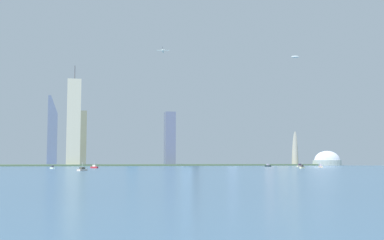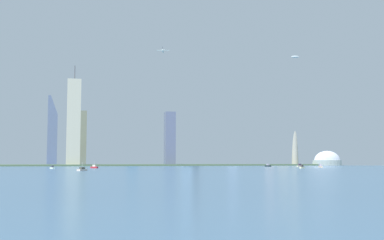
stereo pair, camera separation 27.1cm
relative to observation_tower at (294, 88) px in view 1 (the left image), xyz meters
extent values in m
plane|color=#3E6282|center=(-221.99, -524.84, -164.41)|extent=(6000.00, 6000.00, 0.00)
cube|color=#496245|center=(-221.99, 14.57, -162.90)|extent=(806.80, 69.68, 3.03)
cylinder|color=#A49F8F|center=(0.00, 0.00, -50.87)|extent=(14.18, 14.18, 227.07)
ellipsoid|color=#A9BABF|center=(0.00, 0.00, 62.66)|extent=(43.51, 43.51, 12.74)
torus|color=#A49F8F|center=(0.00, 0.00, 58.20)|extent=(39.53, 39.53, 2.55)
cone|color=silver|center=(0.00, 0.00, 117.85)|extent=(7.09, 7.09, 97.62)
cylinder|color=#939F9B|center=(71.83, 11.58, -158.77)|extent=(85.15, 85.15, 11.27)
ellipsoid|color=silver|center=(71.83, 11.58, -153.14)|extent=(80.89, 80.89, 61.37)
cube|color=#B8B49E|center=(-452.07, 2.21, -82.29)|extent=(25.40, 27.47, 164.23)
cylinder|color=#4C4C51|center=(-452.07, 2.21, 13.48)|extent=(1.60, 1.60, 27.32)
cube|color=#9BB5D4|center=(-213.82, 81.68, -93.95)|extent=(20.94, 18.67, 140.91)
cube|color=slate|center=(-436.30, 95.63, -107.44)|extent=(19.61, 21.89, 113.94)
cube|color=slate|center=(-264.30, 15.25, -110.49)|extent=(20.21, 23.01, 107.85)
cube|color=#A0AAC9|center=(-121.12, 49.89, -113.83)|extent=(18.51, 12.62, 101.16)
cube|color=slate|center=(-495.87, 113.26, -91.03)|extent=(19.84, 15.08, 146.77)
cube|color=#545B59|center=(-495.87, 113.26, -14.65)|extent=(11.91, 9.05, 5.98)
cube|color=beige|center=(-11.22, 109.92, -99.03)|extent=(16.87, 17.79, 130.76)
cube|color=#4F606A|center=(-11.22, 109.92, -30.99)|extent=(10.12, 10.67, 5.31)
cube|color=#486C8C|center=(-328.99, 104.90, -132.31)|extent=(24.01, 18.48, 64.21)
cube|color=slate|center=(-328.99, 104.90, -97.56)|extent=(14.40, 11.09, 5.29)
cube|color=tan|center=(-190.36, 109.79, -86.28)|extent=(19.79, 19.16, 156.25)
cube|color=beige|center=(8.05, 76.72, -116.23)|extent=(19.58, 16.98, 96.35)
cube|color=#636354|center=(8.05, 76.72, -65.18)|extent=(11.75, 10.19, 5.75)
cube|color=beige|center=(-93.51, -213.33, -163.28)|extent=(13.02, 8.61, 2.26)
cube|color=#3B2E41|center=(-93.51, -213.33, -160.66)|extent=(6.10, 4.55, 2.98)
cube|color=beige|center=(-88.53, -271.58, -163.34)|extent=(5.39, 12.05, 2.13)
cube|color=#A195B2|center=(-88.53, -271.58, -160.80)|extent=(3.22, 5.46, 2.96)
cylinder|color=silver|center=(-88.53, -271.58, -157.79)|extent=(0.24, 0.24, 3.05)
cube|color=beige|center=(-438.74, -421.17, -163.47)|extent=(10.95, 13.19, 1.89)
cube|color=#393E36|center=(-438.74, -421.17, -161.59)|extent=(5.71, 6.43, 1.86)
cylinder|color=silver|center=(-438.74, -421.17, -158.17)|extent=(0.24, 0.24, 4.99)
cube|color=black|center=(-121.28, -147.41, -163.33)|extent=(7.76, 12.82, 2.16)
cube|color=#A29DAD|center=(-121.28, -147.41, -161.09)|extent=(4.48, 5.98, 2.32)
cube|color=beige|center=(-153.55, -342.49, -163.34)|extent=(8.88, 7.17, 2.13)
cube|color=#393635|center=(-153.55, -342.49, -160.87)|extent=(4.33, 3.82, 2.81)
cylinder|color=silver|center=(-153.55, -342.49, -157.93)|extent=(0.24, 0.24, 3.07)
cube|color=white|center=(-474.89, -289.19, -163.52)|extent=(6.59, 8.51, 1.77)
cube|color=#3A3C4C|center=(-474.89, -289.19, -161.40)|extent=(3.54, 4.12, 2.47)
cube|color=#AE232D|center=(-420.96, -254.83, -163.28)|extent=(10.45, 10.13, 2.26)
cube|color=silver|center=(-420.96, -254.83, -160.97)|extent=(5.17, 5.06, 2.36)
cylinder|color=silver|center=(-420.96, -254.83, -157.75)|extent=(0.24, 0.24, 4.06)
cylinder|color=silver|center=(-291.20, -54.42, 51.50)|extent=(7.80, 22.24, 2.32)
sphere|color=silver|center=(-288.42, -43.59, 51.50)|extent=(2.32, 2.32, 2.32)
cube|color=silver|center=(-291.20, -54.42, 52.54)|extent=(23.96, 8.54, 0.50)
cube|color=silver|center=(-293.53, -63.52, 51.85)|extent=(8.62, 3.89, 0.40)
cube|color=#2D333D|center=(-293.53, -63.52, 55.16)|extent=(0.95, 1.92, 5.00)
camera|label=1|loc=(-443.73, -927.78, -153.58)|focal=44.75mm
camera|label=2|loc=(-443.47, -927.84, -153.58)|focal=44.75mm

